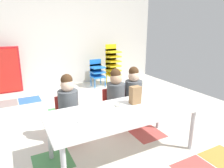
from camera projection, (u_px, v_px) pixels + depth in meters
ground_plane at (105, 128)px, 3.12m from camera, size 5.32×5.22×0.02m
back_wall at (58, 31)px, 4.95m from camera, size 5.32×0.10×2.75m
craft_table at (124, 114)px, 2.33m from camera, size 1.76×0.75×0.57m
seated_child_near_camera at (68, 102)px, 2.62m from camera, size 0.32×0.32×0.92m
seated_child_middle_seat at (116, 94)px, 2.94m from camera, size 0.32×0.31×0.92m
seated_child_far_right at (133, 91)px, 3.07m from camera, size 0.32×0.31×0.92m
kid_chair_blue_stack at (97, 71)px, 5.11m from camera, size 0.32×0.30×0.68m
kid_chair_yellow_stack at (113, 62)px, 5.26m from camera, size 0.32×0.30×1.04m
paper_bag_brown at (135, 95)px, 2.49m from camera, size 0.13×0.09×0.22m
paper_plate_near_edge at (119, 106)px, 2.42m from camera, size 0.18×0.18×0.01m
paper_plate_center_table at (86, 120)px, 2.06m from camera, size 0.18×0.18×0.01m
donut_powdered_on_plate at (119, 105)px, 2.41m from camera, size 0.10×0.10×0.03m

